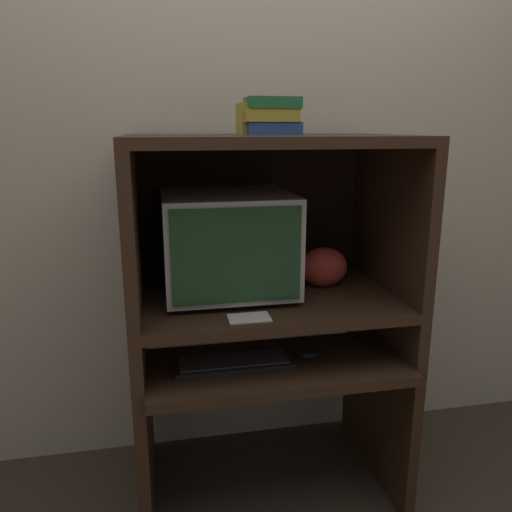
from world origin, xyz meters
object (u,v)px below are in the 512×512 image
(keyboard, at_px, (234,363))
(mouse, at_px, (308,354))
(crt_monitor, at_px, (227,242))
(book_stack, at_px, (271,116))
(storage_box, at_px, (260,119))
(snack_bag, at_px, (323,267))

(keyboard, relative_size, mouse, 5.62)
(crt_monitor, distance_m, keyboard, 0.43)
(mouse, bearing_deg, crt_monitor, 142.35)
(keyboard, height_order, book_stack, book_stack)
(mouse, relative_size, storage_box, 0.48)
(mouse, xyz_separation_m, book_stack, (-0.11, 0.13, 0.82))
(crt_monitor, xyz_separation_m, mouse, (0.26, -0.20, -0.38))
(crt_monitor, relative_size, keyboard, 1.15)
(book_stack, bearing_deg, storage_box, 117.74)
(keyboard, height_order, storage_box, storage_box)
(keyboard, distance_m, storage_box, 0.84)
(crt_monitor, height_order, snack_bag, crt_monitor)
(crt_monitor, bearing_deg, mouse, -37.65)
(crt_monitor, xyz_separation_m, keyboard, (-0.01, -0.20, -0.38))
(crt_monitor, bearing_deg, storage_box, -8.20)
(crt_monitor, height_order, mouse, crt_monitor)
(keyboard, height_order, mouse, mouse)
(mouse, relative_size, book_stack, 0.37)
(mouse, distance_m, snack_bag, 0.35)
(keyboard, bearing_deg, storage_box, 54.89)
(book_stack, height_order, storage_box, book_stack)
(mouse, distance_m, book_stack, 0.84)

